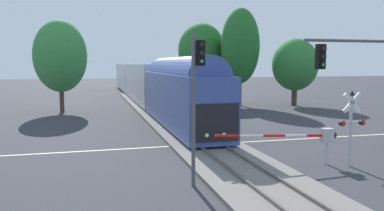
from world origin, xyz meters
The scene contains 12 objects.
ground_plane centered at (0.00, 0.00, 0.00)m, with size 220.00×220.00×0.00m, color #333338.
road_centre_stripe centered at (0.00, 0.00, 0.00)m, with size 44.00×0.20×0.01m.
railway_track centered at (0.00, 0.00, 0.10)m, with size 4.40×80.00×0.32m.
commuter_train centered at (0.00, 26.42, 2.73)m, with size 3.04×61.25×5.16m.
crossing_gate_near centered at (3.75, -6.00, 1.43)m, with size 6.34×0.40×1.80m.
crossing_signal_mast centered at (5.39, -6.62, 2.26)m, with size 1.36×0.44×3.69m.
traffic_signal_median centered at (-2.58, -7.58, 4.11)m, with size 0.53×0.38×6.17m.
traffic_signal_near_right centered at (5.04, -8.60, 4.65)m, with size 5.31×0.38×6.13m.
oak_behind_train centered at (-9.57, 18.70, 5.72)m, with size 5.28×5.28×9.36m.
oak_far_right centered at (10.44, 20.04, 7.03)m, with size 4.56×4.56×11.46m.
elm_centre_background centered at (6.91, 24.22, 6.65)m, with size 5.87×5.87×10.03m.
maple_right_background centered at (16.60, 18.10, 4.85)m, with size 5.36×5.36×7.92m.
Camera 1 is at (-6.61, -22.00, 4.95)m, focal length 35.45 mm.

